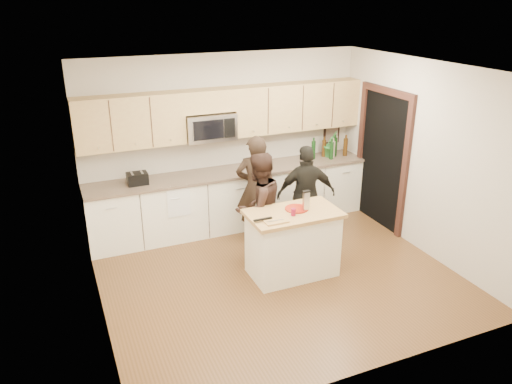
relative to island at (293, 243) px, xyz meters
name	(u,v)px	position (x,y,z in m)	size (l,w,h in m)	color
floor	(278,275)	(-0.20, 0.02, -0.45)	(4.50, 4.50, 0.00)	brown
room_shell	(280,151)	(-0.20, 0.02, 1.28)	(4.52, 4.02, 2.71)	#B8AE9D
back_cabinetry	(233,198)	(-0.20, 1.71, 0.02)	(4.50, 0.66, 0.94)	white
upper_cabinetry	(230,111)	(-0.17, 1.86, 1.39)	(4.50, 0.33, 0.75)	tan
microwave	(209,126)	(-0.51, 1.82, 1.20)	(0.76, 0.41, 0.40)	silver
doorway	(382,154)	(2.03, 0.92, 0.70)	(0.06, 1.25, 2.20)	black
framed_picture	(332,132)	(1.75, 2.00, 0.83)	(0.30, 0.03, 0.38)	black
dish_towel	(176,192)	(-1.15, 1.52, 0.35)	(0.34, 0.60, 0.48)	white
island	(293,243)	(0.00, 0.00, 0.00)	(1.20, 0.70, 0.90)	white
red_plate	(297,209)	(0.07, 0.06, 0.45)	(0.30, 0.30, 0.02)	maroon
box_grater	(306,200)	(0.16, -0.02, 0.59)	(0.10, 0.05, 0.26)	silver
drink_glass	(293,212)	(-0.05, -0.10, 0.49)	(0.06, 0.06, 0.10)	maroon
cutting_board	(276,221)	(-0.33, -0.19, 0.46)	(0.29, 0.17, 0.02)	#B18449
tongs	(263,219)	(-0.48, -0.11, 0.48)	(0.24, 0.03, 0.02)	black
knife	(276,220)	(-0.34, -0.19, 0.47)	(0.21, 0.02, 0.01)	silver
toaster	(137,179)	(-1.66, 1.69, 0.57)	(0.29, 0.22, 0.17)	black
bottle_cluster	(332,146)	(1.60, 1.73, 0.66)	(0.66, 0.30, 0.38)	black
orchid	(331,144)	(1.58, 1.74, 0.71)	(0.24, 0.20, 0.44)	#337F35
woman_left	(256,189)	(-0.04, 1.15, 0.36)	(0.59, 0.39, 1.62)	black
woman_center	(259,208)	(-0.25, 0.55, 0.33)	(0.76, 0.59, 1.56)	black
woman_right	(306,194)	(0.63, 0.81, 0.29)	(0.87, 0.36, 1.49)	black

